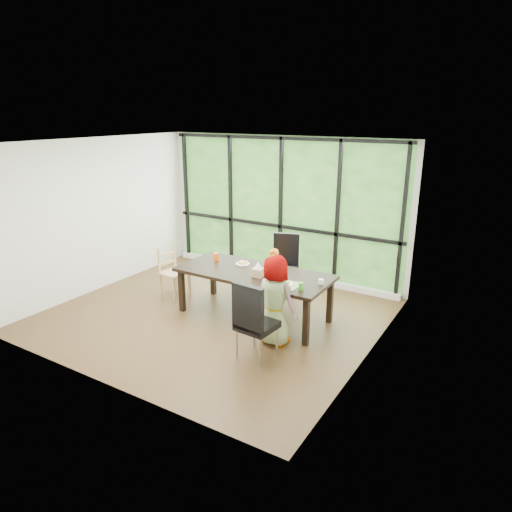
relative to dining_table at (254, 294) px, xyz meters
name	(u,v)px	position (x,y,z in m)	size (l,w,h in m)	color
ground	(214,315)	(-0.56, -0.29, -0.38)	(5.00, 5.00, 0.00)	black
back_wall	(282,208)	(-0.56, 1.96, 0.98)	(5.00, 5.00, 0.00)	silver
foliage_backdrop	(281,208)	(-0.56, 1.94, 0.98)	(4.80, 0.02, 2.65)	#235319
window_mullions	(280,208)	(-0.56, 1.90, 0.98)	(4.80, 0.06, 2.65)	black
window_sill	(278,273)	(-0.56, 1.86, -0.33)	(4.80, 0.12, 0.10)	silver
dining_table	(254,294)	(0.00, 0.00, 0.00)	(2.41, 1.05, 0.75)	black
chair_window_leather	(285,266)	(-0.01, 1.04, 0.17)	(0.46, 0.46, 1.08)	black
chair_interior_leather	(257,320)	(0.70, -1.06, 0.17)	(0.46, 0.46, 1.08)	black
chair_end_beech	(174,273)	(-1.59, -0.04, 0.08)	(0.42, 0.40, 0.90)	tan
child_toddler	(273,276)	(0.00, 0.63, 0.10)	(0.35, 0.23, 0.95)	orange
child_older	(276,301)	(0.71, -0.59, 0.27)	(0.63, 0.41, 1.28)	slate
placemat	(283,284)	(0.64, -0.24, 0.38)	(0.48, 0.35, 0.01)	tan
plate_far	(243,264)	(-0.35, 0.22, 0.38)	(0.23, 0.23, 0.01)	white
plate_near	(285,284)	(0.67, -0.22, 0.38)	(0.22, 0.22, 0.01)	white
orange_cup	(216,257)	(-0.83, 0.16, 0.44)	(0.08, 0.08, 0.12)	#FF5404
green_cup	(301,286)	(0.95, -0.30, 0.43)	(0.07, 0.07, 0.11)	green
white_mug	(321,282)	(1.10, 0.05, 0.41)	(0.07, 0.07, 0.07)	white
tissue_box	(258,272)	(0.17, -0.15, 0.44)	(0.15, 0.15, 0.13)	tan
crepe_rolls_far	(243,262)	(-0.35, 0.22, 0.41)	(0.15, 0.12, 0.04)	tan
crepe_rolls_near	(285,282)	(0.67, -0.22, 0.41)	(0.10, 0.12, 0.04)	tan
straw_white	(216,251)	(-0.83, 0.16, 0.54)	(0.01, 0.01, 0.20)	white
straw_pink	(301,280)	(0.95, -0.30, 0.52)	(0.01, 0.01, 0.20)	pink
tissue	(258,265)	(0.17, -0.15, 0.56)	(0.12, 0.12, 0.11)	white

